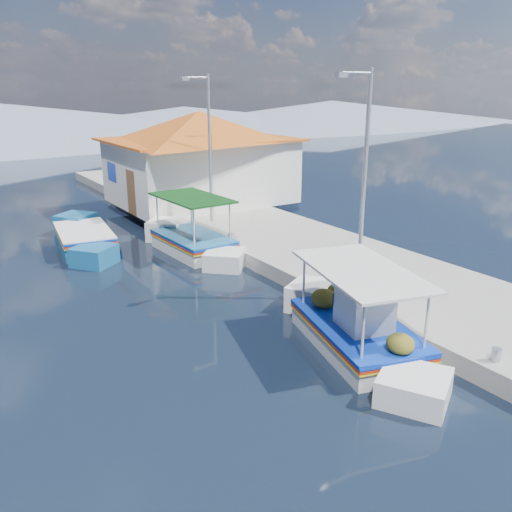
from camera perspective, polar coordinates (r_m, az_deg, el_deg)
ground at (r=12.06m, az=1.11°, el=-12.25°), size 160.00×160.00×0.00m
quay at (r=19.65m, az=5.56°, el=0.57°), size 5.00×44.00×0.50m
bollards at (r=17.76m, az=1.79°, el=0.11°), size 0.20×17.20×0.30m
main_caique at (r=13.12m, az=10.56°, el=-7.84°), size 3.11×6.51×2.22m
caique_green_canopy at (r=20.30m, az=-6.83°, el=1.40°), size 2.07×6.36×2.38m
caique_blue_hull at (r=21.78m, az=-18.00°, el=1.63°), size 2.39×6.30×1.13m
harbor_building at (r=26.74m, az=-6.01°, el=10.67°), size 10.49×10.49×4.40m
lamp_post_near at (r=15.02m, az=11.34°, el=9.08°), size 1.21×0.14×6.00m
lamp_post_far at (r=22.32m, az=-5.22°, el=12.09°), size 1.21×0.14×6.00m
mountain_ridge at (r=65.93m, az=-22.70°, el=12.97°), size 171.40×96.00×5.50m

